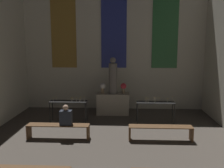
% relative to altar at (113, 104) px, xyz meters
% --- Properties ---
extents(wall_back, '(8.16, 0.16, 5.84)m').
position_rel_altar_xyz_m(wall_back, '(0.00, 0.97, 2.51)').
color(wall_back, beige).
rests_on(wall_back, ground_plane).
extents(altar, '(1.33, 0.63, 0.88)m').
position_rel_altar_xyz_m(altar, '(0.00, 0.00, 0.00)').
color(altar, '#ADA38E').
rests_on(altar, ground_plane).
extents(statue, '(0.35, 0.35, 1.50)m').
position_rel_altar_xyz_m(statue, '(0.00, 0.00, 1.13)').
color(statue, slate).
rests_on(statue, altar).
extents(flower_vase_left, '(0.24, 0.24, 0.43)m').
position_rel_altar_xyz_m(flower_vase_left, '(-0.43, 0.00, 0.70)').
color(flower_vase_left, '#937A5B').
rests_on(flower_vase_left, altar).
extents(flower_vase_right, '(0.24, 0.24, 0.43)m').
position_rel_altar_xyz_m(flower_vase_right, '(0.43, 0.00, 0.70)').
color(flower_vase_right, '#937A5B').
rests_on(flower_vase_right, altar).
extents(candle_rack_left, '(1.39, 0.43, 1.00)m').
position_rel_altar_xyz_m(candle_rack_left, '(-1.61, -1.16, 0.26)').
color(candle_rack_left, black).
rests_on(candle_rack_left, ground_plane).
extents(candle_rack_right, '(1.39, 0.43, 1.00)m').
position_rel_altar_xyz_m(candle_rack_right, '(1.62, -1.16, 0.26)').
color(candle_rack_right, black).
rests_on(candle_rack_right, ground_plane).
extents(pew_back_left, '(1.93, 0.36, 0.45)m').
position_rel_altar_xyz_m(pew_back_left, '(-1.58, -2.83, -0.11)').
color(pew_back_left, brown).
rests_on(pew_back_left, ground_plane).
extents(pew_back_right, '(1.93, 0.36, 0.45)m').
position_rel_altar_xyz_m(pew_back_right, '(1.58, -2.83, -0.11)').
color(pew_back_right, brown).
rests_on(pew_back_right, ground_plane).
extents(person_seated, '(0.36, 0.24, 0.63)m').
position_rel_altar_xyz_m(person_seated, '(-1.33, -2.83, 0.27)').
color(person_seated, '#282D38').
rests_on(person_seated, pew_back_left).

